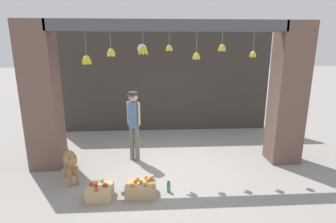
% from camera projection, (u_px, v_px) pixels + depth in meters
% --- Properties ---
extents(ground_plane, '(60.00, 60.00, 0.00)m').
position_uv_depth(ground_plane, '(169.00, 168.00, 6.09)').
color(ground_plane, gray).
extents(shop_back_wall, '(6.94, 0.12, 3.29)m').
position_uv_depth(shop_back_wall, '(163.00, 81.00, 8.52)').
color(shop_back_wall, '#38332D').
rests_on(shop_back_wall, ground_plane).
extents(shop_pillar_left, '(0.70, 0.60, 3.29)m').
position_uv_depth(shop_pillar_left, '(42.00, 98.00, 5.82)').
color(shop_pillar_left, brown).
rests_on(shop_pillar_left, ground_plane).
extents(shop_pillar_right, '(0.70, 0.60, 3.29)m').
position_uv_depth(shop_pillar_right, '(288.00, 95.00, 6.15)').
color(shop_pillar_right, brown).
rests_on(shop_pillar_right, ground_plane).
extents(storefront_awning, '(5.04, 0.27, 0.93)m').
position_uv_depth(storefront_awning, '(167.00, 28.00, 5.45)').
color(storefront_awning, '#4C4C51').
extents(dog, '(0.52, 0.85, 0.70)m').
position_uv_depth(dog, '(71.00, 160.00, 5.38)').
color(dog, '#9E7042').
rests_on(dog, ground_plane).
extents(shopkeeper, '(0.32, 0.31, 1.72)m').
position_uv_depth(shopkeeper, '(134.00, 120.00, 6.29)').
color(shopkeeper, '#6B665B').
rests_on(shopkeeper, ground_plane).
extents(fruit_crate_oranges, '(0.57, 0.42, 0.31)m').
position_uv_depth(fruit_crate_oranges, '(141.00, 189.00, 4.96)').
color(fruit_crate_oranges, tan).
rests_on(fruit_crate_oranges, ground_plane).
extents(fruit_crate_apples, '(0.46, 0.43, 0.31)m').
position_uv_depth(fruit_crate_apples, '(100.00, 192.00, 4.86)').
color(fruit_crate_apples, tan).
rests_on(fruit_crate_apples, ground_plane).
extents(water_bottle, '(0.07, 0.07, 0.23)m').
position_uv_depth(water_bottle, '(169.00, 187.00, 5.08)').
color(water_bottle, '#38934C').
rests_on(water_bottle, ground_plane).
extents(wall_clock, '(0.31, 0.03, 0.31)m').
position_uv_depth(wall_clock, '(142.00, 49.00, 8.15)').
color(wall_clock, black).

